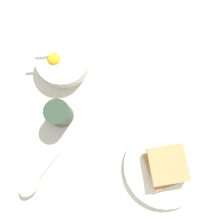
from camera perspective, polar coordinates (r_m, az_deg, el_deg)
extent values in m
plane|color=beige|center=(0.59, -11.01, -14.59)|extent=(3.00, 3.00, 0.00)
cylinder|color=white|center=(0.62, -12.58, 12.67)|extent=(0.14, 0.14, 0.04)
cylinder|color=white|center=(0.62, -12.72, 12.92)|extent=(0.12, 0.12, 0.02)
ellipsoid|color=yellow|center=(0.61, -14.95, 13.30)|extent=(0.04, 0.04, 0.02)
cylinder|color=black|center=(0.61, -11.59, 13.83)|extent=(0.03, 0.03, 0.00)
ellipsoid|color=silver|center=(0.61, -14.33, 13.67)|extent=(0.03, 0.02, 0.01)
cube|color=silver|center=(0.61, -18.41, 15.06)|extent=(0.04, 0.04, 0.03)
cylinder|color=white|center=(0.59, 13.43, -13.55)|extent=(0.21, 0.21, 0.02)
cylinder|color=white|center=(0.58, 13.63, -13.59)|extent=(0.15, 0.15, 0.00)
cube|color=tan|center=(0.57, 13.73, -13.83)|extent=(0.10, 0.11, 0.02)
cube|color=tan|center=(0.55, 14.39, -13.10)|extent=(0.12, 0.12, 0.02)
ellipsoid|color=white|center=(0.61, -20.89, -17.82)|extent=(0.07, 0.06, 0.03)
cube|color=white|center=(0.60, -16.54, -13.04)|extent=(0.09, 0.04, 0.01)
cylinder|color=#334733|center=(0.57, -13.64, -0.40)|extent=(0.06, 0.06, 0.07)
cylinder|color=#472B16|center=(0.55, -14.25, 0.07)|extent=(0.05, 0.05, 0.01)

